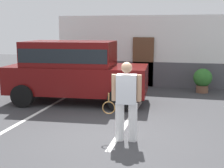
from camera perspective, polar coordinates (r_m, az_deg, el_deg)
The scene contains 7 objects.
ground_plane at distance 7.00m, azimuth -0.55°, elevation -10.29°, with size 40.00×40.00×0.00m, color #38383A.
parking_stripe_0 at distance 9.26m, azimuth -14.02°, elevation -5.43°, with size 0.12×4.40×0.01m, color silver.
parking_stripe_1 at distance 8.36m, azimuth 3.05°, elevation -6.84°, with size 0.12×4.40×0.01m, color silver.
house_frontage at distance 13.34m, azimuth 6.86°, elevation 5.72°, with size 8.16×0.40×3.02m.
parked_suv at distance 10.32m, azimuth -6.99°, elevation 2.89°, with size 4.73×2.45×2.05m.
tennis_player_man at distance 6.69m, azimuth 2.65°, elevation -3.14°, with size 0.91×0.32×1.76m.
potted_plant_by_porch at distance 12.38m, azimuth 16.52°, elevation 0.85°, with size 0.71×0.71×0.94m.
Camera 1 is at (1.64, -6.34, 2.46)m, focal length 49.08 mm.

